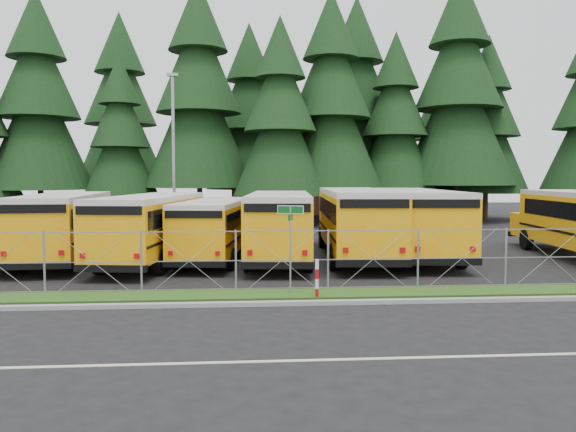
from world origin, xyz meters
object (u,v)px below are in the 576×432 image
at_px(bus_3, 217,230).
at_px(striped_bollard, 317,279).
at_px(bus_1, 67,227).
at_px(street_sign, 290,230).
at_px(bus_2, 154,229).
at_px(bus_5, 355,224).
at_px(light_standard, 173,148).
at_px(bus_4, 280,226).
at_px(bus_0, 20,230).
at_px(bus_6, 413,223).

xyz_separation_m(bus_3, striped_bollard, (3.44, -8.40, -0.73)).
distance_m(bus_1, street_sign, 12.32).
xyz_separation_m(bus_2, bus_5, (8.93, 0.60, 0.11)).
bearing_deg(striped_bollard, bus_5, 71.40).
bearing_deg(light_standard, bus_2, -87.24).
bearing_deg(bus_3, bus_2, -159.80).
bearing_deg(bus_4, bus_5, 8.99).
bearing_deg(light_standard, bus_0, -117.04).
bearing_deg(light_standard, bus_6, -40.91).
bearing_deg(bus_5, striped_bollard, -104.50).
bearing_deg(bus_1, bus_4, -7.78).
relative_size(bus_5, striped_bollard, 9.95).
relative_size(bus_0, light_standard, 1.03).
relative_size(bus_2, bus_6, 0.94).
bearing_deg(striped_bollard, bus_3, 112.25).
distance_m(bus_1, bus_2, 4.04).
distance_m(striped_bollard, light_standard, 20.88).
bearing_deg(light_standard, street_sign, -72.42).
height_order(bus_1, bus_3, bus_1).
bearing_deg(bus_3, bus_5, 7.33).
distance_m(bus_2, striped_bollard, 9.94).
xyz_separation_m(bus_1, bus_6, (15.62, -0.05, 0.08)).
height_order(bus_2, bus_4, bus_4).
distance_m(bus_0, bus_3, 8.61).
distance_m(bus_3, bus_5, 6.27).
bearing_deg(bus_1, street_sign, -45.59).
xyz_separation_m(bus_0, bus_1, (1.98, 0.03, 0.10)).
distance_m(bus_1, bus_5, 12.89).
bearing_deg(striped_bollard, bus_2, 128.07).
bearing_deg(bus_6, bus_0, -175.60).
distance_m(bus_0, bus_1, 1.99).
height_order(bus_0, street_sign, street_sign).
height_order(bus_0, bus_4, bus_4).
distance_m(bus_5, light_standard, 14.88).
bearing_deg(bus_5, bus_3, -175.94).
relative_size(bus_3, bus_5, 0.85).
distance_m(bus_2, bus_5, 8.95).
height_order(bus_5, street_sign, bus_5).
bearing_deg(bus_3, bus_6, 8.58).
relative_size(bus_1, bus_6, 0.95).
distance_m(bus_6, light_standard, 16.63).
height_order(bus_3, bus_4, bus_4).
distance_m(bus_1, bus_4, 9.45).
relative_size(bus_1, street_sign, 3.99).
relative_size(bus_6, light_standard, 1.17).
bearing_deg(bus_6, striped_bollard, -118.44).
xyz_separation_m(bus_2, bus_4, (5.48, 0.33, 0.03)).
bearing_deg(bus_2, striped_bollard, -44.08).
relative_size(bus_3, bus_6, 0.86).
bearing_deg(bus_1, striped_bollard, -45.31).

